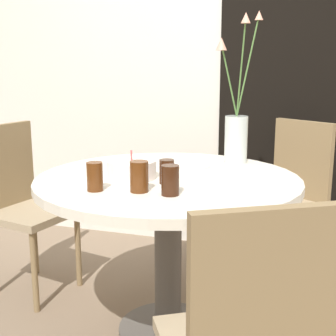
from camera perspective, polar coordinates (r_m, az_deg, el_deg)
ground_plane at (r=2.38m, az=0.00°, el=-19.31°), size 16.00×16.00×0.00m
wall_back at (r=3.19m, az=6.76°, el=13.21°), size 8.00×0.05×2.60m
doorway_panel at (r=3.11m, az=14.54°, el=7.86°), size 0.90×0.01×2.05m
dining_table at (r=2.12m, az=0.00°, el=-4.80°), size 1.18×1.18×0.77m
chair_left_flank at (r=2.82m, az=14.69°, el=-2.69°), size 0.55×0.55×0.94m
chair_near_front at (r=2.71m, az=-17.53°, el=-3.46°), size 0.47×0.47×0.94m
birthday_cake at (r=2.06m, az=-4.45°, el=-0.13°), size 0.22×0.22×0.12m
flower_vase at (r=2.38m, az=8.31°, el=4.88°), size 0.20×0.18×0.75m
side_plate at (r=2.28m, az=3.02°, el=0.22°), size 0.17×0.17×0.01m
drink_glass_0 at (r=1.78m, az=0.28°, el=-1.51°), size 0.07×0.07×0.12m
drink_glass_1 at (r=1.86m, az=-8.91°, el=-1.04°), size 0.06×0.06×0.11m
drink_glass_2 at (r=1.95m, az=-0.15°, el=-0.44°), size 0.06×0.06×0.10m
drink_glass_3 at (r=1.83m, az=-3.53°, el=-1.05°), size 0.07×0.07×0.12m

